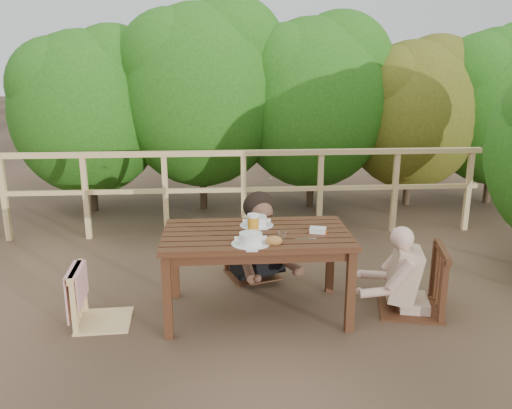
{
  "coord_description": "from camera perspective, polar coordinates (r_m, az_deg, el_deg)",
  "views": [
    {
      "loc": [
        -0.29,
        -3.85,
        1.96
      ],
      "look_at": [
        0.0,
        0.05,
        0.9
      ],
      "focal_mm": 36.44,
      "sensor_mm": 36.0,
      "label": 1
    }
  ],
  "objects": [
    {
      "name": "woman",
      "position": [
        4.83,
        -0.43,
        -0.54
      ],
      "size": [
        0.69,
        0.77,
        1.3
      ],
      "primitive_type": null,
      "rotation": [
        0.0,
        0.0,
        3.45
      ],
      "color": "black",
      "rests_on": "ground"
    },
    {
      "name": "ground",
      "position": [
        4.33,
        0.05,
        -11.74
      ],
      "size": [
        60.0,
        60.0,
        0.0
      ],
      "primitive_type": "plane",
      "color": "brown",
      "rests_on": "ground"
    },
    {
      "name": "soup_far",
      "position": [
        4.23,
        0.07,
        -1.87
      ],
      "size": [
        0.27,
        0.27,
        0.09
      ],
      "primitive_type": "cylinder",
      "color": "white",
      "rests_on": "table"
    },
    {
      "name": "chair_left",
      "position": [
        4.18,
        -16.72,
        -6.98
      ],
      "size": [
        0.45,
        0.45,
        0.86
      ],
      "primitive_type": "cube",
      "rotation": [
        0.0,
        0.0,
        1.62
      ],
      "color": "#DDB876",
      "rests_on": "ground"
    },
    {
      "name": "diner_right",
      "position": [
        4.36,
        17.36,
        -4.01
      ],
      "size": [
        0.67,
        0.59,
        1.16
      ],
      "primitive_type": null,
      "rotation": [
        0.0,
        0.0,
        1.34
      ],
      "color": "tan",
      "rests_on": "ground"
    },
    {
      "name": "butter_tub",
      "position": [
        4.08,
        6.8,
        -2.91
      ],
      "size": [
        0.15,
        0.12,
        0.05
      ],
      "primitive_type": "cube",
      "rotation": [
        0.0,
        0.0,
        -0.31
      ],
      "color": "white",
      "rests_on": "table"
    },
    {
      "name": "soup_near",
      "position": [
        3.8,
        -0.58,
        -3.83
      ],
      "size": [
        0.29,
        0.29,
        0.1
      ],
      "primitive_type": "cylinder",
      "color": "silver",
      "rests_on": "table"
    },
    {
      "name": "chair_far",
      "position": [
        4.87,
        -0.41,
        -2.84
      ],
      "size": [
        0.57,
        0.57,
        0.91
      ],
      "primitive_type": "cube",
      "rotation": [
        0.0,
        0.0,
        0.3
      ],
      "color": "#3C2011",
      "rests_on": "ground"
    },
    {
      "name": "railing",
      "position": [
        6.04,
        -1.37,
        1.23
      ],
      "size": [
        5.6,
        0.1,
        1.01
      ],
      "primitive_type": "cube",
      "color": "#DDB876",
      "rests_on": "ground"
    },
    {
      "name": "chair_right",
      "position": [
        4.37,
        16.93,
        -4.81
      ],
      "size": [
        0.62,
        0.62,
        1.03
      ],
      "primitive_type": "cube",
      "rotation": [
        0.0,
        0.0,
        -1.8
      ],
      "color": "#3C2011",
      "rests_on": "ground"
    },
    {
      "name": "tumbler",
      "position": [
        3.91,
        2.84,
        -3.45
      ],
      "size": [
        0.07,
        0.07,
        0.08
      ],
      "primitive_type": "cylinder",
      "color": "silver",
      "rests_on": "table"
    },
    {
      "name": "hedge_row",
      "position": [
        7.08,
        1.39,
        14.7
      ],
      "size": [
        6.6,
        1.6,
        3.8
      ],
      "primitive_type": null,
      "color": "#215513",
      "rests_on": "ground"
    },
    {
      "name": "table",
      "position": [
        4.19,
        0.05,
        -7.62
      ],
      "size": [
        1.46,
        0.82,
        0.68
      ],
      "primitive_type": "cube",
      "color": "#3C2011",
      "rests_on": "ground"
    },
    {
      "name": "beer_glass",
      "position": [
        4.0,
        -0.31,
        -2.26
      ],
      "size": [
        0.09,
        0.09,
        0.17
      ],
      "primitive_type": "cylinder",
      "color": "#ECAA0E",
      "rests_on": "table"
    },
    {
      "name": "bread_roll",
      "position": [
        3.8,
        1.97,
        -4.01
      ],
      "size": [
        0.12,
        0.09,
        0.07
      ],
      "primitive_type": "ellipsoid",
      "color": "#A2722B",
      "rests_on": "table"
    }
  ]
}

